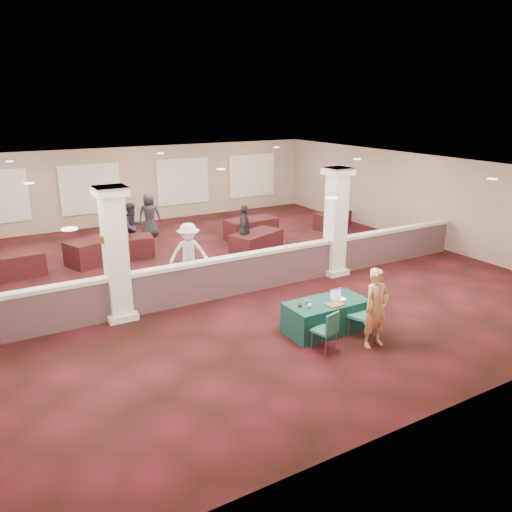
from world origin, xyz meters
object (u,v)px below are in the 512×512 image
attendee_b (189,253)px  woman (376,308)px  conf_chair_main (367,313)px  attendee_a (133,227)px  far_table_front_right (332,220)px  attendee_d (150,215)px  near_table (326,316)px  far_table_back_center (126,248)px  far_table_back_right (251,229)px  conf_chair_side (328,328)px  far_table_back_left (98,250)px  far_table_front_center (256,243)px  attendee_c (244,230)px  far_table_front_left (13,266)px

attendee_b → woman: bearing=-54.0°
conf_chair_main → attendee_a: attendee_a is taller
far_table_front_right → conf_chair_main: bearing=-124.0°
attendee_d → near_table: bearing=117.3°
woman → far_table_back_center: 9.28m
far_table_back_center → far_table_back_right: bearing=0.0°
conf_chair_side → far_table_back_left: (-2.73, 8.51, -0.13)m
far_table_front_right → far_table_back_right: bearing=176.9°
far_table_back_right → far_table_back_center: bearing=180.0°
woman → attendee_d: woman is taller
attendee_d → attendee_a: bearing=75.5°
far_table_front_right → attendee_b: size_ratio=0.93×
near_table → far_table_front_center: far_table_front_center is taller
far_table_front_right → far_table_back_right: far_table_back_right is taller
far_table_back_right → conf_chair_side: bearing=-109.3°
far_table_back_right → attendee_c: size_ratio=1.11×
far_table_front_center → attendee_d: size_ratio=1.10×
far_table_front_left → attendee_a: size_ratio=1.03×
conf_chair_main → far_table_front_left: size_ratio=0.59×
far_table_front_right → attendee_b: bearing=-158.4°
conf_chair_main → far_table_back_left: 9.29m
far_table_back_center → attendee_c: attendee_c is taller
far_table_back_left → far_table_back_right: far_table_back_left is taller
conf_chair_main → far_table_front_center: conf_chair_main is taller
attendee_a → attendee_b: (0.43, -4.00, 0.04)m
far_table_front_right → near_table: bearing=-129.2°
far_table_back_left → attendee_d: (2.49, 2.20, 0.46)m
far_table_back_center → attendee_b: attendee_b is taller
far_table_front_right → woman: bearing=-123.3°
near_table → far_table_back_right: size_ratio=0.97×
far_table_front_right → attendee_b: 8.16m
far_table_front_left → far_table_front_center: (7.45, -1.55, 0.03)m
far_table_back_right → attendee_a: (-4.28, 0.80, 0.45)m
far_table_front_right → attendee_c: bearing=-163.1°
woman → far_table_front_right: (5.68, 8.63, -0.54)m
near_table → far_table_back_right: 8.11m
far_table_front_right → far_table_back_right: 3.73m
near_table → conf_chair_side: (-0.55, -0.77, 0.16)m
attendee_a → attendee_d: bearing=35.3°
far_table_front_right → attendee_a: size_ratio=0.98×
far_table_back_center → attendee_b: (0.93, -3.20, 0.52)m
far_table_back_left → attendee_c: attendee_c is taller
far_table_back_left → attendee_b: attendee_b is taller
conf_chair_side → far_table_back_center: bearing=86.6°
far_table_front_right → attendee_c: (-4.94, -1.50, 0.53)m
near_table → attendee_a: 8.76m
attendee_a → attendee_c: size_ratio=0.97×
far_table_front_right → far_table_back_left: (-9.42, 0.20, 0.06)m
conf_chair_side → attendee_c: attendee_c is taller
far_table_back_center → attendee_c: (3.56, -1.70, 0.51)m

